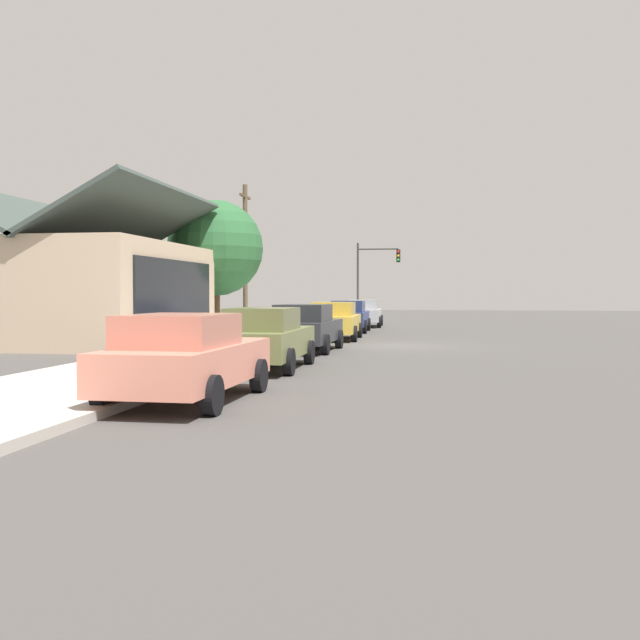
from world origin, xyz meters
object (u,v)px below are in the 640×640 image
at_px(car_charcoal, 305,327).
at_px(shade_tree, 215,248).
at_px(car_mustard, 335,320).
at_px(car_navy, 349,316).
at_px(car_olive, 266,338).
at_px(car_silver, 364,313).
at_px(car_coral, 186,357).
at_px(fire_hydrant_red, 321,323).
at_px(traffic_light_main, 374,270).
at_px(utility_pole_wooden, 245,255).

height_order(car_charcoal, shade_tree, shade_tree).
relative_size(car_mustard, car_navy, 1.02).
height_order(car_olive, car_silver, same).
xyz_separation_m(car_coral, fire_hydrant_red, (23.65, 1.39, -0.32)).
bearing_deg(car_silver, shade_tree, 144.05).
relative_size(car_mustard, shade_tree, 0.75).
bearing_deg(car_silver, car_olive, 177.54).
bearing_deg(car_navy, car_olive, 178.51).
relative_size(car_mustard, fire_hydrant_red, 6.74).
height_order(car_coral, car_charcoal, same).
relative_size(car_coral, car_navy, 0.99).
distance_m(car_navy, car_silver, 6.10).
relative_size(shade_tree, fire_hydrant_red, 8.98).
height_order(car_olive, fire_hydrant_red, car_olive).
bearing_deg(shade_tree, traffic_light_main, -25.15).
height_order(shade_tree, fire_hydrant_red, shade_tree).
xyz_separation_m(shade_tree, fire_hydrant_red, (2.45, -4.70, -3.59)).
bearing_deg(fire_hydrant_red, car_silver, -11.95).
xyz_separation_m(car_olive, fire_hydrant_red, (17.84, 1.46, -0.32)).
relative_size(car_coral, fire_hydrant_red, 6.58).
xyz_separation_m(car_olive, utility_pole_wooden, (18.28, 5.46, 3.11)).
height_order(car_charcoal, car_mustard, same).
xyz_separation_m(shade_tree, traffic_light_main, (13.54, -6.36, -0.60)).
xyz_separation_m(car_olive, car_silver, (24.69, 0.01, 0.00)).
distance_m(car_coral, car_mustard, 18.18).
bearing_deg(utility_pole_wooden, traffic_light_main, -27.99).
relative_size(car_charcoal, shade_tree, 0.73).
bearing_deg(car_silver, utility_pole_wooden, 137.14).
xyz_separation_m(car_mustard, car_navy, (6.22, 0.15, -0.00)).
bearing_deg(traffic_light_main, utility_pole_wooden, 152.01).
distance_m(car_silver, fire_hydrant_red, 7.01).
xyz_separation_m(car_coral, car_olive, (5.81, -0.07, -0.00)).
relative_size(car_navy, car_silver, 0.97).
bearing_deg(fire_hydrant_red, car_navy, -60.29).
distance_m(car_olive, traffic_light_main, 29.05).
bearing_deg(car_coral, car_mustard, 0.76).
height_order(car_coral, car_olive, same).
bearing_deg(car_silver, car_coral, 177.40).
distance_m(car_mustard, car_silver, 12.32).
bearing_deg(fire_hydrant_red, shade_tree, 117.54).
bearing_deg(car_navy, shade_tree, 116.09).
relative_size(car_charcoal, traffic_light_main, 0.89).
height_order(car_olive, car_mustard, same).
distance_m(car_silver, utility_pole_wooden, 8.97).
relative_size(car_charcoal, car_navy, 0.99).
distance_m(car_charcoal, car_mustard, 6.37).
bearing_deg(fire_hydrant_red, traffic_light_main, -8.51).
relative_size(car_charcoal, car_mustard, 0.97).
height_order(car_olive, car_navy, same).
bearing_deg(car_coral, traffic_light_main, 0.57).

